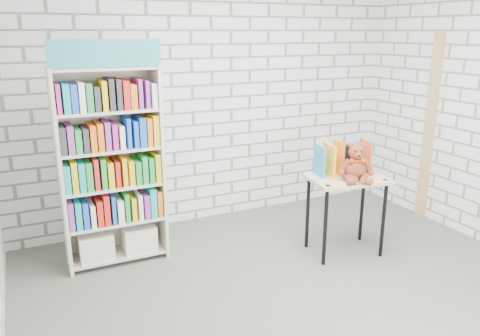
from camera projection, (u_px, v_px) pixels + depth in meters
name	position (u px, v px, depth m)	size (l,w,h in m)	color
ground	(307.00, 298.00, 3.85)	(4.50, 4.50, 0.00)	#4E5648
room_shell	(316.00, 79.00, 3.35)	(4.52, 4.02, 2.81)	silver
bookshelf	(111.00, 166.00, 4.25)	(0.91, 0.36, 2.05)	beige
display_table	(347.00, 188.00, 4.48)	(0.79, 0.61, 0.78)	tan
table_books	(342.00, 159.00, 4.52)	(0.53, 0.30, 0.30)	teal
teddy_bear	(356.00, 165.00, 4.32)	(0.34, 0.32, 0.36)	brown
door_trim	(430.00, 129.00, 5.30)	(0.05, 0.12, 2.10)	tan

